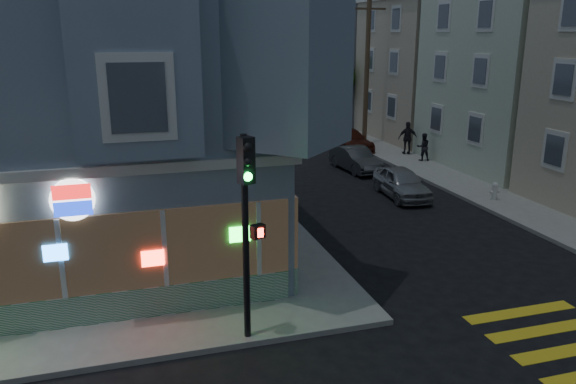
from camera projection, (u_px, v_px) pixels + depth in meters
name	position (u px, v px, depth m)	size (l,w,h in m)	color
sidewalk_ne	(516.00, 138.00, 38.98)	(24.00, 42.00, 0.15)	gray
corner_building	(28.00, 74.00, 18.37)	(14.60, 14.60, 11.40)	slate
row_house_b	(557.00, 66.00, 30.11)	(12.00, 8.60, 10.50)	beige
row_house_c	(461.00, 70.00, 38.61)	(12.00, 8.60, 9.00)	tan
row_house_d	(400.00, 54.00, 46.71)	(12.00, 8.60, 10.50)	gray
utility_pole	(367.00, 71.00, 35.59)	(2.20, 0.30, 9.00)	#4C3826
street_tree_near	(335.00, 78.00, 41.42)	(3.00, 3.00, 5.30)	#4C3826
street_tree_far	(302.00, 71.00, 48.79)	(3.00, 3.00, 5.30)	#4C3826
pedestrian_a	(423.00, 147.00, 31.57)	(0.76, 0.59, 1.56)	black
pedestrian_b	(408.00, 138.00, 33.21)	(1.13, 0.47, 1.93)	#242128
parked_car_a	(402.00, 183.00, 25.03)	(1.57, 3.90, 1.33)	#97999E
parked_car_b	(355.00, 159.00, 29.83)	(1.35, 3.88, 1.28)	#373A3C
parked_car_c	(348.00, 140.00, 35.10)	(1.86, 4.58, 1.33)	#4F1D12
parked_car_d	(305.00, 129.00, 39.59)	(2.00, 4.34, 1.21)	#93999D
traffic_signal	(247.00, 205.00, 12.37)	(0.62, 0.54, 4.85)	black
fire_hydrant	(495.00, 191.00, 24.19)	(0.44, 0.26, 0.77)	silver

